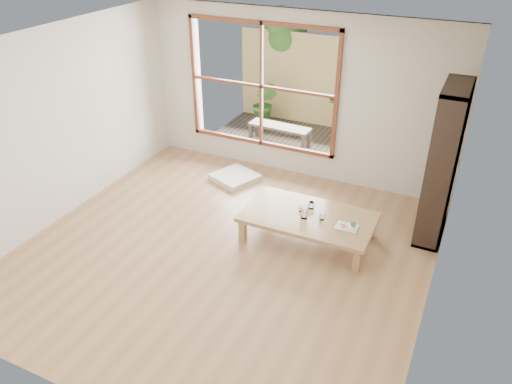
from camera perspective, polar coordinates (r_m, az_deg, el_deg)
ground at (r=6.50m, az=-3.54°, el=-6.70°), size 5.00×5.00×0.00m
low_table at (r=6.55m, az=6.01°, el=-2.99°), size 1.71×0.97×0.37m
floor_cushion at (r=8.10m, az=-2.42°, el=1.70°), size 0.80×0.80×0.09m
bookshelf at (r=6.75m, az=20.57°, el=2.98°), size 0.33×0.93×2.06m
glass_tall at (r=6.43m, az=5.55°, el=-2.37°), size 0.09×0.09×0.16m
glass_mid at (r=6.44m, az=7.56°, el=-2.79°), size 0.07×0.07×0.09m
glass_short at (r=6.65m, az=6.32°, el=-1.52°), size 0.07×0.07×0.09m
glass_small at (r=6.59m, az=5.14°, el=-1.94°), size 0.06×0.06×0.07m
food_tray at (r=6.35m, az=10.46°, el=-3.86°), size 0.28×0.21×0.09m
deck at (r=9.52m, az=3.49°, el=5.85°), size 2.80×2.00×0.05m
garden_bench at (r=9.21m, az=2.73°, el=7.23°), size 1.16×0.39×0.36m
bamboo_fence at (r=10.09m, az=5.84°, el=12.61°), size 2.80×0.06×1.80m
shrub_right at (r=9.68m, az=10.88°, el=8.90°), size 1.03×0.96×0.93m
shrub_left at (r=10.01m, az=1.01°, el=10.11°), size 0.51×0.41×0.92m
garden_tree at (r=10.41m, az=2.99°, el=17.39°), size 1.04×0.85×2.22m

